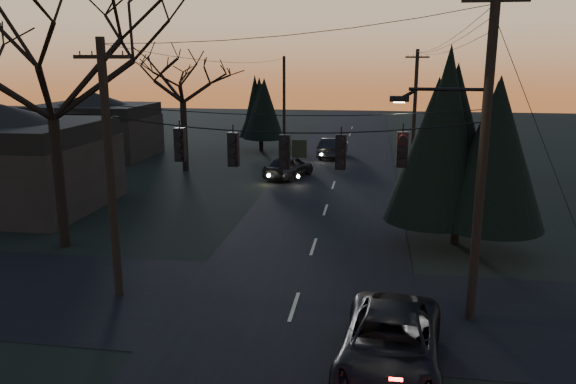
# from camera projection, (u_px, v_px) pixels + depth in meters

# --- Properties ---
(main_road) EXTENTS (8.00, 120.00, 0.02)m
(main_road) POSITION_uv_depth(u_px,v_px,m) (322.00, 220.00, 27.80)
(main_road) COLOR black
(main_road) RESTS_ON ground
(cross_road) EXTENTS (60.00, 7.00, 0.02)m
(cross_road) POSITION_uv_depth(u_px,v_px,m) (294.00, 307.00, 18.18)
(cross_road) COLOR black
(cross_road) RESTS_ON ground
(utility_pole_right) EXTENTS (5.00, 0.30, 10.00)m
(utility_pole_right) POSITION_uv_depth(u_px,v_px,m) (470.00, 318.00, 17.39)
(utility_pole_right) COLOR black
(utility_pole_right) RESTS_ON ground
(utility_pole_left) EXTENTS (1.80, 0.30, 8.50)m
(utility_pole_left) POSITION_uv_depth(u_px,v_px,m) (119.00, 296.00, 19.05)
(utility_pole_left) COLOR black
(utility_pole_left) RESTS_ON ground
(utility_pole_far_r) EXTENTS (1.80, 0.30, 8.50)m
(utility_pole_far_r) POSITION_uv_depth(u_px,v_px,m) (412.00, 160.00, 44.31)
(utility_pole_far_r) COLOR black
(utility_pole_far_r) RESTS_ON ground
(utility_pole_far_l) EXTENTS (0.30, 0.30, 8.00)m
(utility_pole_far_l) POSITION_uv_depth(u_px,v_px,m) (284.00, 142.00, 53.67)
(utility_pole_far_l) COLOR black
(utility_pole_far_l) RESTS_ON ground
(span_signal_assembly) EXTENTS (11.50, 0.44, 1.67)m
(span_signal_assembly) POSITION_uv_depth(u_px,v_px,m) (287.00, 149.00, 17.01)
(span_signal_assembly) COLOR black
(span_signal_assembly) RESTS_ON ground
(bare_tree_left) EXTENTS (10.81, 10.81, 10.87)m
(bare_tree_left) POSITION_uv_depth(u_px,v_px,m) (48.00, 65.00, 22.29)
(bare_tree_left) COLOR black
(bare_tree_left) RESTS_ON ground
(evergreen_right) EXTENTS (4.75, 4.75, 7.78)m
(evergreen_right) POSITION_uv_depth(u_px,v_px,m) (462.00, 141.00, 23.44)
(evergreen_right) COLOR black
(evergreen_right) RESTS_ON ground
(bare_tree_dist) EXTENTS (6.61, 6.61, 9.66)m
(bare_tree_dist) POSITION_uv_depth(u_px,v_px,m) (182.00, 74.00, 38.63)
(bare_tree_dist) COLOR black
(bare_tree_dist) RESTS_ON ground
(evergreen_dist) EXTENTS (3.87, 3.87, 6.33)m
(evergreen_dist) POSITION_uv_depth(u_px,v_px,m) (261.00, 107.00, 47.67)
(evergreen_dist) COLOR black
(evergreen_dist) RESTS_ON ground
(house_left_near) EXTENTS (10.00, 8.00, 5.60)m
(house_left_near) POSITION_uv_depth(u_px,v_px,m) (2.00, 156.00, 29.61)
(house_left_near) COLOR black
(house_left_near) RESTS_ON ground
(house_left_far) EXTENTS (9.00, 7.00, 5.20)m
(house_left_far) POSITION_uv_depth(u_px,v_px,m) (95.00, 124.00, 45.47)
(house_left_far) COLOR black
(house_left_far) RESTS_ON ground
(suv_near) EXTENTS (3.02, 5.65, 1.51)m
(suv_near) POSITION_uv_depth(u_px,v_px,m) (390.00, 345.00, 14.29)
(suv_near) COLOR black
(suv_near) RESTS_ON ground
(sedan_oncoming_a) EXTENTS (3.26, 4.89, 1.55)m
(sedan_oncoming_a) POSITION_uv_depth(u_px,v_px,m) (289.00, 167.00, 37.48)
(sedan_oncoming_a) COLOR black
(sedan_oncoming_a) RESTS_ON ground
(sedan_oncoming_b) EXTENTS (2.20, 4.88, 1.55)m
(sedan_oncoming_b) POSITION_uv_depth(u_px,v_px,m) (333.00, 148.00, 45.29)
(sedan_oncoming_b) COLOR black
(sedan_oncoming_b) RESTS_ON ground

